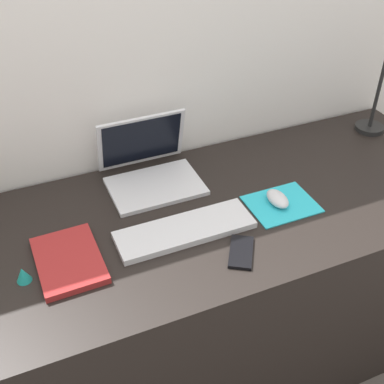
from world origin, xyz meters
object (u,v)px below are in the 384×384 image
Objects in this scene: cell_phone at (241,252)px; notebook_pad at (69,260)px; toy_figurine_teal at (23,275)px; laptop at (149,166)px; mouse at (278,199)px; keyboard at (185,230)px.

notebook_pad reaches higher than cell_phone.
notebook_pad is 0.12m from toy_figurine_teal.
mouse is (0.32, -0.29, -0.03)m from laptop.
laptop is at bearing 39.82° from notebook_pad.
keyboard is 3.20× the size of cell_phone.
mouse is 0.75× the size of cell_phone.
keyboard is 0.18m from cell_phone.
laptop reaches higher than mouse.
keyboard is at bearing -2.60° from notebook_pad.
notebook_pad is (-0.66, -0.00, -0.01)m from mouse.
mouse is at bearing 1.89° from keyboard.
keyboard is at bearing 1.15° from toy_figurine_teal.
toy_figurine_teal reaches higher than keyboard.
notebook_pad is at bearing 178.41° from keyboard.
keyboard is 0.34m from notebook_pad.
keyboard is 4.27× the size of mouse.
keyboard is (0.01, -0.30, -0.04)m from laptop.
notebook_pad is (-0.45, 0.15, 0.01)m from cell_phone.
mouse is at bearing 67.96° from cell_phone.
toy_figurine_teal is (-0.57, 0.13, 0.02)m from cell_phone.
keyboard reaches higher than cell_phone.
mouse is 0.66m from notebook_pad.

